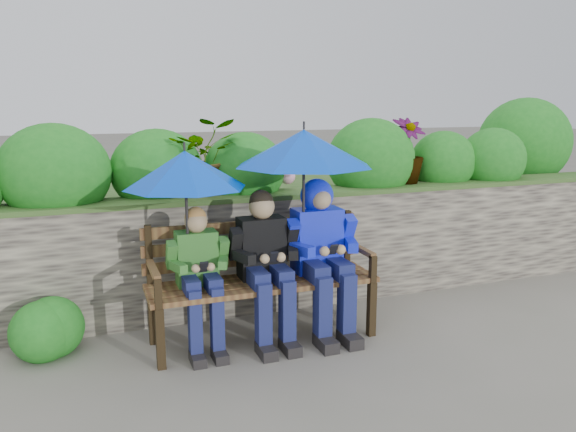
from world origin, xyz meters
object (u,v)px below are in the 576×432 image
object	(u,v)px
boy_middle	(266,259)
umbrella_left	(185,170)
boy_right	(322,244)
park_bench	(260,272)
boy_left	(199,271)
umbrella_right	(304,148)

from	to	relation	value
boy_middle	umbrella_left	bearing A→B (deg)	175.22
umbrella_left	boy_middle	bearing A→B (deg)	-4.78
umbrella_left	boy_right	bearing A→B (deg)	-2.23
park_bench	boy_right	xyz separation A→B (m)	(0.48, -0.08, 0.20)
park_bench	boy_left	distance (m)	0.50
boy_left	umbrella_right	world-z (taller)	umbrella_right
boy_middle	umbrella_right	distance (m)	0.88
boy_middle	umbrella_right	xyz separation A→B (m)	(0.32, 0.02, 0.82)
park_bench	boy_left	world-z (taller)	boy_left
boy_middle	boy_left	bearing A→B (deg)	178.87
boy_left	umbrella_left	world-z (taller)	umbrella_left
park_bench	umbrella_right	size ratio (longest dim) A/B	1.64
boy_right	park_bench	bearing A→B (deg)	170.84
park_bench	boy_left	bearing A→B (deg)	-171.25
boy_left	boy_right	world-z (taller)	boy_right
boy_right	umbrella_left	xyz separation A→B (m)	(-1.04, 0.04, 0.62)
boy_left	boy_middle	world-z (taller)	boy_middle
boy_right	umbrella_left	size ratio (longest dim) A/B	1.40
boy_right	umbrella_right	world-z (taller)	umbrella_right
park_bench	umbrella_right	xyz separation A→B (m)	(0.33, -0.06, 0.95)
umbrella_left	umbrella_right	distance (m)	0.90
park_bench	umbrella_right	distance (m)	1.00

